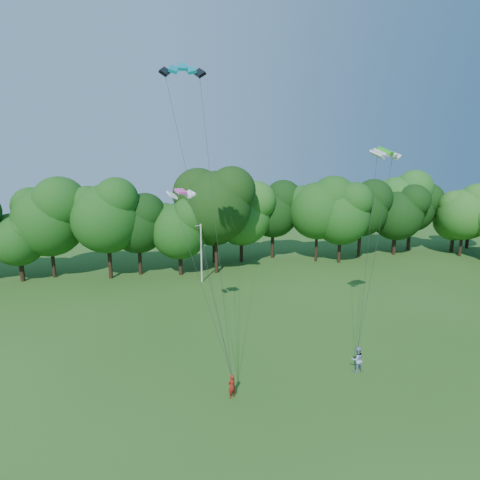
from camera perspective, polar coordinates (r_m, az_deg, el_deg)
name	(u,v)px	position (r m, az deg, el deg)	size (l,w,h in m)	color
ground	(340,465)	(21.57, 14.99, -30.26)	(160.00, 160.00, 0.00)	#254E15
utility_pole	(201,252)	(45.60, -5.92, -1.86)	(1.40, 0.52, 7.23)	silver
kite_flyer_left	(232,386)	(24.81, -1.26, -21.37)	(0.56, 0.37, 1.54)	maroon
kite_flyer_right	(357,359)	(28.48, 17.43, -16.95)	(0.90, 0.70, 1.84)	#8F9DC6
kite_teal	(182,67)	(30.79, -8.80, 24.61)	(3.32, 1.78, 0.82)	#04798B
kite_green	(385,151)	(28.96, 21.29, 12.59)	(2.73, 1.91, 0.58)	green
kite_pink	(181,191)	(28.09, -9.04, 7.35)	(2.20, 1.41, 0.39)	#EC41AE
tree_back_center	(216,204)	(48.41, -3.72, 5.51)	(10.13, 10.13, 14.74)	black
tree_back_east	(397,200)	(66.01, 22.82, 5.67)	(9.41, 9.41, 13.69)	#392216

